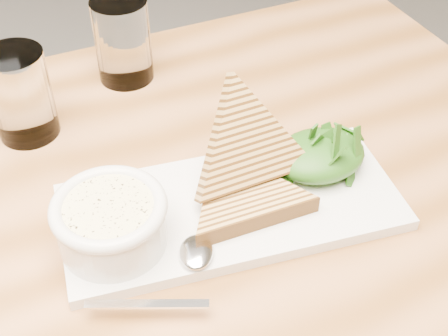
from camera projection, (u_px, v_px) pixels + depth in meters
name	position (u px, v px, depth m)	size (l,w,h in m)	color
table_top	(139.00, 227.00, 0.72)	(1.12, 0.75, 0.04)	#A46B3E
table_leg_br	(336.00, 173.00, 1.34)	(0.06, 0.06, 0.71)	#A46B3E
platter	(231.00, 207.00, 0.70)	(0.38, 0.17, 0.01)	white
soup_bowl	(112.00, 227.00, 0.64)	(0.11, 0.11, 0.04)	white
soup	(109.00, 209.00, 0.62)	(0.09, 0.09, 0.01)	#F4E8A6
bowl_rim	(108.00, 207.00, 0.62)	(0.12, 0.12, 0.01)	white
sandwich_flat	(243.00, 198.00, 0.69)	(0.17, 0.17, 0.02)	tan
sandwich_lean	(248.00, 147.00, 0.69)	(0.17, 0.17, 0.09)	tan
salad_base	(320.00, 155.00, 0.73)	(0.11, 0.09, 0.04)	#15460F
arugula_pile	(320.00, 151.00, 0.72)	(0.11, 0.10, 0.05)	#2C5516
spoon_bowl	(196.00, 252.00, 0.64)	(0.04, 0.05, 0.01)	silver
spoon_handle	(147.00, 304.00, 0.59)	(0.12, 0.01, 0.00)	silver
glass_near	(21.00, 95.00, 0.77)	(0.08, 0.08, 0.12)	white
glass_far	(123.00, 41.00, 0.87)	(0.08, 0.08, 0.12)	white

